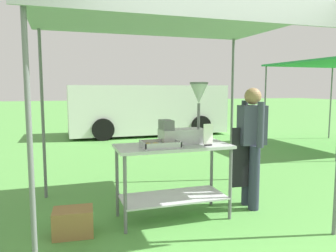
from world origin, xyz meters
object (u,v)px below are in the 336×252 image
object	(u,v)px
stall_canopy	(171,22)
supply_crate	(73,222)
donut_fryer	(186,123)
donut_cart	(173,165)
menu_sign	(208,136)
vendor	(251,141)
van_white	(147,109)
donut_tray	(159,145)

from	to	relation	value
stall_canopy	supply_crate	size ratio (longest dim) A/B	7.24
stall_canopy	donut_fryer	distance (m)	1.23
donut_cart	menu_sign	bearing A→B (deg)	-24.08
donut_fryer	supply_crate	xyz separation A→B (m)	(-1.40, -0.21, -1.03)
donut_cart	donut_fryer	distance (m)	0.55
vendor	van_white	size ratio (longest dim) A/B	0.31
stall_canopy	donut_cart	world-z (taller)	stall_canopy
stall_canopy	donut_cart	xyz separation A→B (m)	(0.00, -0.10, -1.73)
stall_canopy	van_white	bearing A→B (deg)	77.55
donut_fryer	menu_sign	world-z (taller)	donut_fryer
donut_fryer	donut_cart	bearing A→B (deg)	-157.77
menu_sign	supply_crate	world-z (taller)	menu_sign
van_white	supply_crate	bearing A→B (deg)	-110.56
menu_sign	van_white	distance (m)	7.61
stall_canopy	donut_cart	bearing A→B (deg)	-90.00
donut_tray	vendor	bearing A→B (deg)	5.13
supply_crate	menu_sign	bearing A→B (deg)	-1.58
stall_canopy	donut_fryer	bearing A→B (deg)	-5.36
vendor	donut_cart	bearing A→B (deg)	-178.56
menu_sign	supply_crate	xyz separation A→B (m)	(-1.59, 0.04, -0.88)
vendor	supply_crate	bearing A→B (deg)	-176.14
stall_canopy	vendor	size ratio (longest dim) A/B	2.03
donut_tray	menu_sign	bearing A→B (deg)	-7.97
donut_tray	van_white	size ratio (longest dim) A/B	0.08
donut_cart	van_white	xyz separation A→B (m)	(1.60, 7.34, 0.21)
stall_canopy	supply_crate	bearing A→B (deg)	-169.36
stall_canopy	donut_tray	xyz separation A→B (m)	(-0.20, -0.19, -1.45)
donut_cart	supply_crate	distance (m)	1.32
donut_tray	donut_cart	bearing A→B (deg)	23.90
stall_canopy	donut_cart	size ratio (longest dim) A/B	2.34
donut_fryer	supply_crate	bearing A→B (deg)	-171.54
donut_fryer	menu_sign	xyz separation A→B (m)	(0.19, -0.25, -0.14)
stall_canopy	vendor	world-z (taller)	stall_canopy
donut_cart	donut_fryer	world-z (taller)	donut_fryer
donut_cart	menu_sign	xyz separation A→B (m)	(0.38, -0.17, 0.36)
donut_fryer	van_white	distance (m)	7.40
menu_sign	vendor	distance (m)	0.76
supply_crate	stall_canopy	bearing A→B (deg)	10.64
donut_cart	donut_fryer	bearing A→B (deg)	22.23
donut_tray	supply_crate	size ratio (longest dim) A/B	0.96
donut_cart	donut_tray	size ratio (longest dim) A/B	3.24
donut_fryer	vendor	bearing A→B (deg)	-3.23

